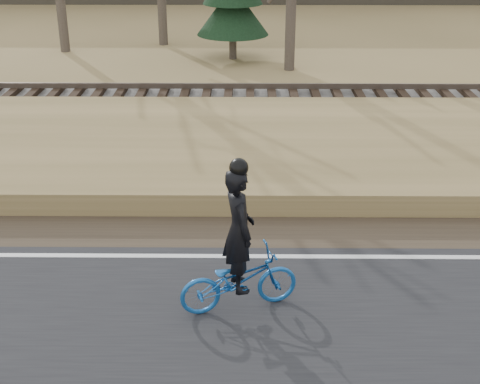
{
  "coord_description": "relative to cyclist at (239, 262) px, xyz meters",
  "views": [
    {
      "loc": [
        -5.52,
        -9.48,
        5.57
      ],
      "look_at": [
        -5.61,
        0.5,
        1.1
      ],
      "focal_mm": 50.0,
      "sensor_mm": 36.0,
      "label": 1
    }
  ],
  "objects": [
    {
      "name": "cyclist",
      "position": [
        0.0,
        0.0,
        0.0
      ],
      "size": [
        1.83,
        1.07,
        2.32
      ],
      "rotation": [
        0.0,
        0.0,
        1.86
      ],
      "color": "#1754A0",
      "rests_on": "road"
    },
    {
      "name": "ballast",
      "position": [
        5.61,
        9.28,
        -0.59
      ],
      "size": [
        120.0,
        3.0,
        0.45
      ],
      "primitive_type": "cube",
      "color": "slate",
      "rests_on": "ground"
    },
    {
      "name": "railroad",
      "position": [
        5.61,
        9.28,
        -0.29
      ],
      "size": [
        120.0,
        2.4,
        0.29
      ],
      "color": "black",
      "rests_on": "ballast"
    }
  ]
}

